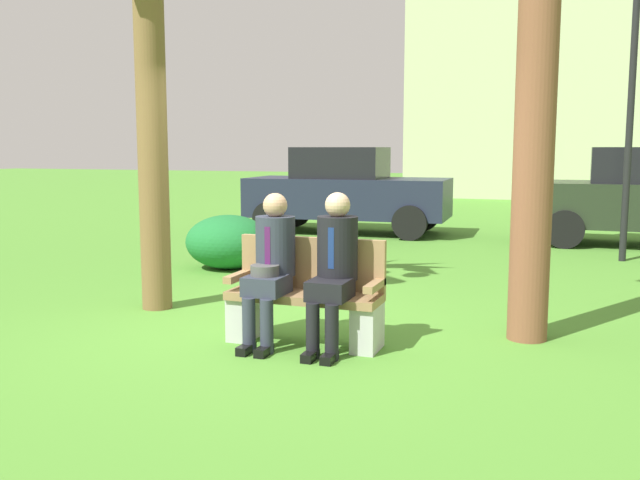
{
  "coord_description": "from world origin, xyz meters",
  "views": [
    {
      "loc": [
        2.49,
        -5.74,
        1.67
      ],
      "look_at": [
        0.4,
        0.12,
        0.85
      ],
      "focal_mm": 39.39,
      "sensor_mm": 36.0,
      "label": 1
    }
  ],
  "objects_px": {
    "seated_man_left": "(271,261)",
    "street_lamp": "(631,95)",
    "shrub_near_bench": "(228,242)",
    "building_backdrop": "(574,19)",
    "seated_man_right": "(334,263)",
    "parked_car_near": "(346,190)",
    "park_bench": "(306,298)"
  },
  "relations": [
    {
      "from": "seated_man_left",
      "to": "street_lamp",
      "type": "relative_size",
      "value": 0.32
    },
    {
      "from": "seated_man_left",
      "to": "street_lamp",
      "type": "xyz_separation_m",
      "value": [
        3.14,
        5.82,
        1.71
      ]
    },
    {
      "from": "shrub_near_bench",
      "to": "building_backdrop",
      "type": "height_order",
      "value": "building_backdrop"
    },
    {
      "from": "seated_man_right",
      "to": "street_lamp",
      "type": "relative_size",
      "value": 0.33
    },
    {
      "from": "parked_car_near",
      "to": "street_lamp",
      "type": "bearing_deg",
      "value": -21.55
    },
    {
      "from": "street_lamp",
      "to": "building_backdrop",
      "type": "height_order",
      "value": "building_backdrop"
    },
    {
      "from": "park_bench",
      "to": "shrub_near_bench",
      "type": "bearing_deg",
      "value": 126.77
    },
    {
      "from": "street_lamp",
      "to": "seated_man_right",
      "type": "bearing_deg",
      "value": -113.9
    },
    {
      "from": "shrub_near_bench",
      "to": "street_lamp",
      "type": "bearing_deg",
      "value": 26.13
    },
    {
      "from": "park_bench",
      "to": "street_lamp",
      "type": "height_order",
      "value": "street_lamp"
    },
    {
      "from": "shrub_near_bench",
      "to": "street_lamp",
      "type": "relative_size",
      "value": 0.3
    },
    {
      "from": "seated_man_left",
      "to": "street_lamp",
      "type": "distance_m",
      "value": 6.83
    },
    {
      "from": "shrub_near_bench",
      "to": "parked_car_near",
      "type": "bearing_deg",
      "value": 86.19
    },
    {
      "from": "parked_car_near",
      "to": "street_lamp",
      "type": "relative_size",
      "value": 0.99
    },
    {
      "from": "park_bench",
      "to": "street_lamp",
      "type": "xyz_separation_m",
      "value": [
        2.87,
        5.7,
        2.03
      ]
    },
    {
      "from": "seated_man_left",
      "to": "park_bench",
      "type": "bearing_deg",
      "value": 24.7
    },
    {
      "from": "seated_man_right",
      "to": "parked_car_near",
      "type": "distance_m",
      "value": 8.1
    },
    {
      "from": "shrub_near_bench",
      "to": "seated_man_right",
      "type": "bearing_deg",
      "value": -51.01
    },
    {
      "from": "shrub_near_bench",
      "to": "parked_car_near",
      "type": "xyz_separation_m",
      "value": [
        0.3,
        4.5,
        0.46
      ]
    },
    {
      "from": "seated_man_left",
      "to": "seated_man_right",
      "type": "height_order",
      "value": "seated_man_right"
    },
    {
      "from": "seated_man_right",
      "to": "shrub_near_bench",
      "type": "distance_m",
      "value": 4.21
    },
    {
      "from": "park_bench",
      "to": "seated_man_left",
      "type": "distance_m",
      "value": 0.44
    },
    {
      "from": "shrub_near_bench",
      "to": "street_lamp",
      "type": "xyz_separation_m",
      "value": [
        5.21,
        2.56,
        2.05
      ]
    },
    {
      "from": "seated_man_left",
      "to": "shrub_near_bench",
      "type": "distance_m",
      "value": 3.88
    },
    {
      "from": "building_backdrop",
      "to": "shrub_near_bench",
      "type": "bearing_deg",
      "value": -103.06
    },
    {
      "from": "seated_man_right",
      "to": "street_lamp",
      "type": "xyz_separation_m",
      "value": [
        2.58,
        5.81,
        1.69
      ]
    },
    {
      "from": "seated_man_left",
      "to": "parked_car_near",
      "type": "distance_m",
      "value": 7.96
    },
    {
      "from": "seated_man_right",
      "to": "parked_car_near",
      "type": "height_order",
      "value": "parked_car_near"
    },
    {
      "from": "seated_man_left",
      "to": "seated_man_right",
      "type": "bearing_deg",
      "value": 0.78
    },
    {
      "from": "shrub_near_bench",
      "to": "street_lamp",
      "type": "distance_m",
      "value": 6.16
    },
    {
      "from": "seated_man_right",
      "to": "shrub_near_bench",
      "type": "xyz_separation_m",
      "value": [
        -2.64,
        3.26,
        -0.36
      ]
    },
    {
      "from": "seated_man_right",
      "to": "shrub_near_bench",
      "type": "relative_size",
      "value": 1.09
    }
  ]
}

